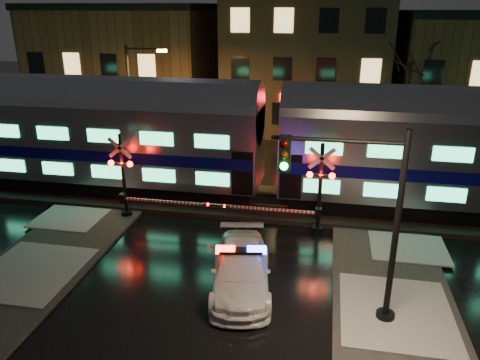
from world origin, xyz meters
The scene contains 11 objects.
ground centered at (0.00, 0.00, 0.00)m, with size 120.00×120.00×0.00m, color black.
ballast centered at (0.00, 5.00, 0.12)m, with size 90.00×4.20×0.24m, color black.
building_left centered at (-13.00, 22.00, 4.50)m, with size 14.00×10.00×9.00m, color #563321.
building_mid centered at (2.00, 22.50, 5.75)m, with size 12.00×11.00×11.50m, color brown.
building_right centered at (15.00, 22.00, 4.25)m, with size 12.00×10.00×8.50m, color #563321.
train centered at (1.37, 5.00, 3.38)m, with size 51.00×3.12×5.92m.
police_car centered at (1.32, -2.38, 0.72)m, with size 2.81×5.21×1.60m.
crossing_signal_right centered at (3.46, 2.31, 1.69)m, with size 5.76×0.65×4.08m.
crossing_signal_left centered at (-4.69, 2.30, 1.66)m, with size 5.68×0.65×4.02m.
traffic_light centered at (5.15, -3.39, 3.31)m, with size 4.02×0.71×6.22m.
streetlight centered at (-7.11, 9.00, 4.20)m, with size 2.43×0.25×7.28m.
Camera 1 is at (3.93, -16.26, 9.35)m, focal length 35.00 mm.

